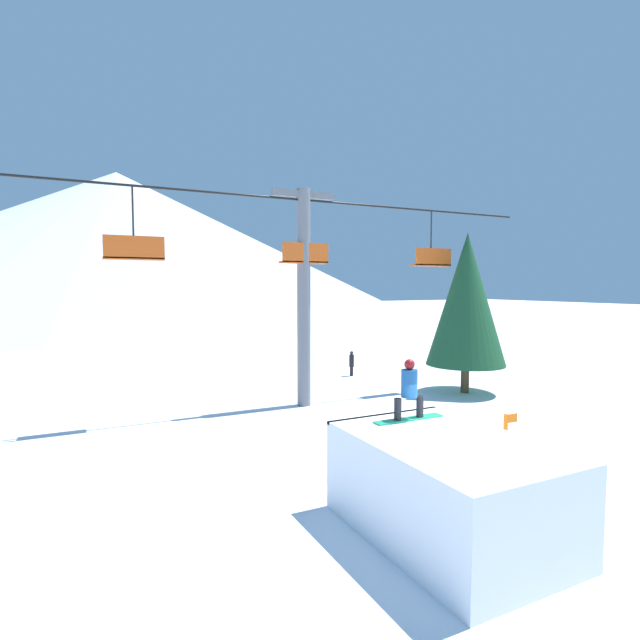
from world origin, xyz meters
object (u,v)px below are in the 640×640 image
object	(u,v)px
snow_ramp	(447,488)
pine_tree_near	(467,299)
distant_skier	(352,362)
trail_marker	(506,444)
snowboarder	(409,390)

from	to	relation	value
snow_ramp	pine_tree_near	world-z (taller)	pine_tree_near
snow_ramp	distant_skier	bearing A→B (deg)	65.87
snow_ramp	trail_marker	world-z (taller)	snow_ramp
snow_ramp	pine_tree_near	bearing A→B (deg)	45.68
pine_tree_near	trail_marker	distance (m)	9.87
snow_ramp	trail_marker	size ratio (longest dim) A/B	2.68
snow_ramp	snowboarder	size ratio (longest dim) A/B	2.57
snowboarder	distant_skier	distance (m)	14.46
pine_tree_near	trail_marker	bearing A→B (deg)	-127.41
trail_marker	distant_skier	distance (m)	13.30
snow_ramp	snowboarder	distance (m)	2.02
trail_marker	distant_skier	size ratio (longest dim) A/B	1.23
trail_marker	distant_skier	xyz separation A→B (m)	(3.41, 12.85, -0.14)
snowboarder	trail_marker	world-z (taller)	snowboarder
snow_ramp	snowboarder	xyz separation A→B (m)	(0.17, 1.37, 1.47)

